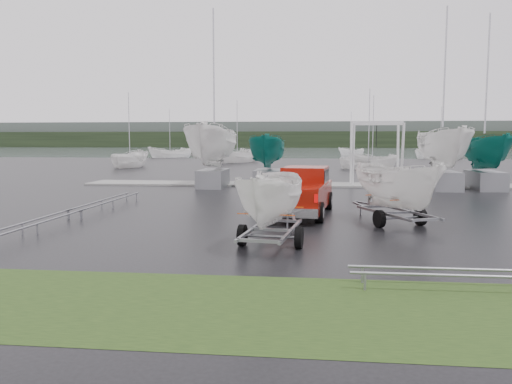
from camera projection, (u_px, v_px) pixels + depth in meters
name	position (u px, v px, depth m)	size (l,w,h in m)	color
ground_plane	(317.00, 215.00, 19.56)	(120.00, 120.00, 0.00)	black
lake	(312.00, 152.00, 118.43)	(300.00, 300.00, 0.00)	slate
grass_verge	(326.00, 310.00, 8.69)	(40.00, 40.00, 0.00)	#1F3314
dock	(315.00, 185.00, 32.41)	(30.00, 3.00, 0.12)	gray
treeline	(311.00, 140.00, 187.32)	(300.00, 8.00, 6.00)	black
far_hill	(312.00, 134.00, 195.02)	(300.00, 6.00, 10.00)	#4C5651
pickup_truck	(303.00, 190.00, 19.94)	(2.58, 5.75, 1.85)	maroon
trailer_hitched	(272.00, 154.00, 13.71)	(1.84, 3.72, 4.72)	gray
trailer_parked	(399.00, 145.00, 16.97)	(2.47, 3.78, 5.10)	gray
boat_hoist	(376.00, 144.00, 31.72)	(3.30, 2.18, 4.12)	silver
keelboat_0	(213.00, 115.00, 30.65)	(2.80, 3.20, 10.98)	gray
keelboat_1	(268.00, 133.00, 30.60)	(2.14, 3.20, 6.79)	gray
keelboat_2	(445.00, 121.00, 29.20)	(2.54, 3.20, 10.72)	gray
keelboat_3	(488.00, 132.00, 29.29)	(2.17, 3.20, 10.33)	gray
mast_rack_0	(107.00, 200.00, 21.49)	(0.56, 6.50, 0.06)	gray
mast_rack_1	(29.00, 224.00, 15.55)	(0.56, 6.50, 0.06)	gray
moored_boat_0	(130.00, 167.00, 53.98)	(2.82, 2.89, 11.67)	white
moored_boat_1	(237.00, 162.00, 64.86)	(4.28, 4.30, 12.07)	white
moored_boat_2	(372.00, 165.00, 57.47)	(3.20, 3.18, 11.02)	white
moored_boat_3	(440.00, 159.00, 77.51)	(3.46, 3.40, 11.74)	white
moored_boat_4	(170.00, 158.00, 82.81)	(3.60, 3.56, 11.62)	white
moored_boat_5	(350.00, 156.00, 91.78)	(3.38, 3.39, 11.16)	white
moored_boat_6	(368.00, 169.00, 49.92)	(2.86, 2.82, 10.95)	white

